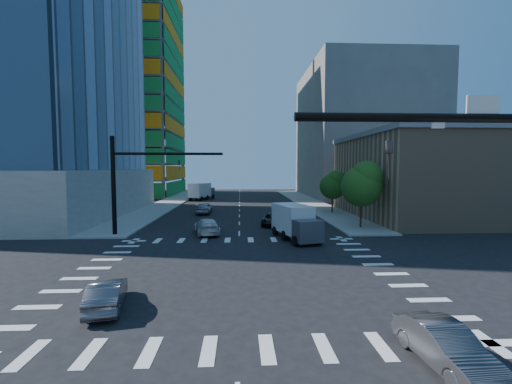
{
  "coord_description": "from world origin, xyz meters",
  "views": [
    {
      "loc": [
        0.09,
        -20.35,
        6.23
      ],
      "look_at": [
        1.42,
        8.0,
        4.25
      ],
      "focal_mm": 24.0,
      "sensor_mm": 36.0,
      "label": 1
    }
  ],
  "objects": [
    {
      "name": "construction_building",
      "position": [
        -27.41,
        61.93,
        24.61
      ],
      "size": [
        25.16,
        34.5,
        70.6
      ],
      "color": "slate",
      "rests_on": "ground"
    },
    {
      "name": "commercial_building",
      "position": [
        25.0,
        22.0,
        5.31
      ],
      "size": [
        20.5,
        22.5,
        10.6
      ],
      "color": "tan",
      "rests_on": "ground"
    },
    {
      "name": "car_sb_cross",
      "position": [
        -5.85,
        -5.22,
        0.65
      ],
      "size": [
        2.17,
        4.12,
        1.29
      ],
      "primitive_type": "imported",
      "rotation": [
        0.0,
        0.0,
        3.36
      ],
      "color": "#535258",
      "rests_on": "ground"
    },
    {
      "name": "car_nb_far",
      "position": [
        3.58,
        16.49,
        0.65
      ],
      "size": [
        2.79,
        4.95,
        1.3
      ],
      "primitive_type": "imported",
      "rotation": [
        0.0,
        0.0,
        -0.14
      ],
      "color": "black",
      "rests_on": "ground"
    },
    {
      "name": "sidewalk_ne",
      "position": [
        12.5,
        40.0,
        0.07
      ],
      "size": [
        5.0,
        60.0,
        0.15
      ],
      "primitive_type": "cube",
      "color": "#9C9893",
      "rests_on": "ground"
    },
    {
      "name": "bg_building_ne",
      "position": [
        27.0,
        55.0,
        14.0
      ],
      "size": [
        24.0,
        30.0,
        28.0
      ],
      "primitive_type": "cube",
      "color": "slate",
      "rests_on": "ground"
    },
    {
      "name": "tree_north",
      "position": [
        12.93,
        25.9,
        3.99
      ],
      "size": [
        3.54,
        3.52,
        5.78
      ],
      "color": "#382316",
      "rests_on": "sidewalk_ne"
    },
    {
      "name": "car_nb_right",
      "position": [
        6.51,
        -10.29,
        0.66
      ],
      "size": [
        1.77,
        4.11,
        1.31
      ],
      "primitive_type": "imported",
      "rotation": [
        0.0,
        0.0,
        0.1
      ],
      "color": "#4B4B50",
      "rests_on": "ground"
    },
    {
      "name": "box_truck_near",
      "position": [
        4.98,
        8.79,
        1.32
      ],
      "size": [
        3.79,
        6.1,
        2.98
      ],
      "rotation": [
        0.0,
        0.0,
        0.26
      ],
      "color": "black",
      "rests_on": "ground"
    },
    {
      "name": "signal_mast_nw",
      "position": [
        -10.0,
        11.5,
        5.49
      ],
      "size": [
        10.2,
        0.4,
        9.0
      ],
      "color": "black",
      "rests_on": "sidewalk_nw"
    },
    {
      "name": "box_truck_far",
      "position": [
        -7.39,
        47.58,
        1.44
      ],
      "size": [
        4.72,
        6.74,
        3.26
      ],
      "rotation": [
        0.0,
        0.0,
        2.77
      ],
      "color": "black",
      "rests_on": "ground"
    },
    {
      "name": "car_sb_near",
      "position": [
        -3.07,
        11.9,
        0.73
      ],
      "size": [
        3.1,
        5.38,
        1.47
      ],
      "primitive_type": "imported",
      "rotation": [
        0.0,
        0.0,
        3.36
      ],
      "color": "silver",
      "rests_on": "ground"
    },
    {
      "name": "car_sb_mid",
      "position": [
        -4.82,
        26.51,
        0.8
      ],
      "size": [
        2.1,
        4.79,
        1.61
      ],
      "primitive_type": "imported",
      "rotation": [
        0.0,
        0.0,
        3.1
      ],
      "color": "#999AA0",
      "rests_on": "ground"
    },
    {
      "name": "road_markings",
      "position": [
        0.0,
        0.0,
        0.01
      ],
      "size": [
        20.0,
        20.0,
        0.01
      ],
      "primitive_type": "cube",
      "color": "silver",
      "rests_on": "ground"
    },
    {
      "name": "tree_south",
      "position": [
        12.63,
        13.9,
        4.69
      ],
      "size": [
        4.16,
        4.16,
        6.82
      ],
      "color": "#382316",
      "rests_on": "sidewalk_ne"
    },
    {
      "name": "ground",
      "position": [
        0.0,
        0.0,
        0.0
      ],
      "size": [
        160.0,
        160.0,
        0.0
      ],
      "primitive_type": "plane",
      "color": "black",
      "rests_on": "ground"
    },
    {
      "name": "sidewalk_nw",
      "position": [
        -12.5,
        40.0,
        0.07
      ],
      "size": [
        5.0,
        60.0,
        0.15
      ],
      "primitive_type": "cube",
      "color": "#9C9893",
      "rests_on": "ground"
    }
  ]
}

